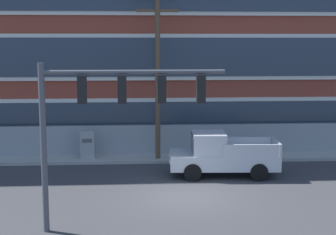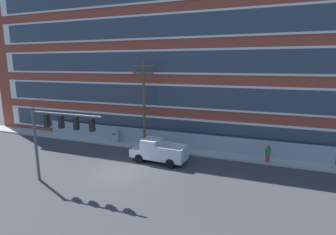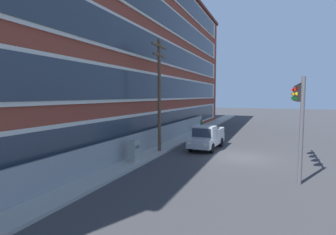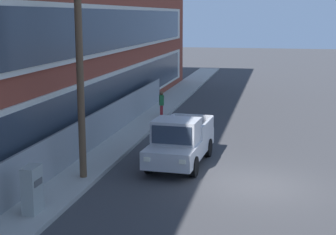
# 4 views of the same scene
# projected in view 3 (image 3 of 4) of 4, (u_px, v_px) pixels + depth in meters

# --- Properties ---
(ground_plane) EXTENTS (160.00, 160.00, 0.00)m
(ground_plane) POSITION_uv_depth(u_px,v_px,m) (243.00, 158.00, 19.32)
(ground_plane) COLOR #38383A
(sidewalk_building_side) EXTENTS (80.00, 2.19, 0.16)m
(sidewalk_building_side) POSITION_uv_depth(u_px,v_px,m) (157.00, 149.00, 21.92)
(sidewalk_building_side) COLOR #9E9B93
(sidewalk_building_side) RESTS_ON ground
(brick_mill_building) EXTENTS (52.36, 11.61, 17.65)m
(brick_mill_building) POSITION_uv_depth(u_px,v_px,m) (108.00, 53.00, 26.21)
(brick_mill_building) COLOR brown
(brick_mill_building) RESTS_ON ground
(chain_link_fence) EXTENTS (30.68, 0.06, 1.77)m
(chain_link_fence) POSITION_uv_depth(u_px,v_px,m) (158.00, 137.00, 23.23)
(chain_link_fence) COLOR gray
(chain_link_fence) RESTS_ON ground
(traffic_signal_mast) EXTENTS (5.93, 0.43, 5.52)m
(traffic_signal_mast) POSITION_uv_depth(u_px,v_px,m) (299.00, 103.00, 15.12)
(traffic_signal_mast) COLOR #4C4C51
(traffic_signal_mast) RESTS_ON ground
(pickup_truck_silver) EXTENTS (5.10, 2.22, 2.04)m
(pickup_truck_silver) POSITION_uv_depth(u_px,v_px,m) (206.00, 138.00, 22.30)
(pickup_truck_silver) COLOR #B2B5BA
(pickup_truck_silver) RESTS_ON ground
(utility_pole_near_corner) EXTENTS (2.55, 0.26, 8.91)m
(utility_pole_near_corner) POSITION_uv_depth(u_px,v_px,m) (159.00, 91.00, 20.57)
(utility_pole_near_corner) COLOR brown
(utility_pole_near_corner) RESTS_ON ground
(electrical_cabinet) EXTENTS (0.73, 0.43, 1.62)m
(electrical_cabinet) POSITION_uv_depth(u_px,v_px,m) (135.00, 151.00, 17.63)
(electrical_cabinet) COLOR #939993
(electrical_cabinet) RESTS_ON ground
(pedestrian_near_cabinet) EXTENTS (0.46, 0.36, 1.69)m
(pedestrian_near_cabinet) POSITION_uv_depth(u_px,v_px,m) (201.00, 125.00, 31.86)
(pedestrian_near_cabinet) COLOR maroon
(pedestrian_near_cabinet) RESTS_ON ground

